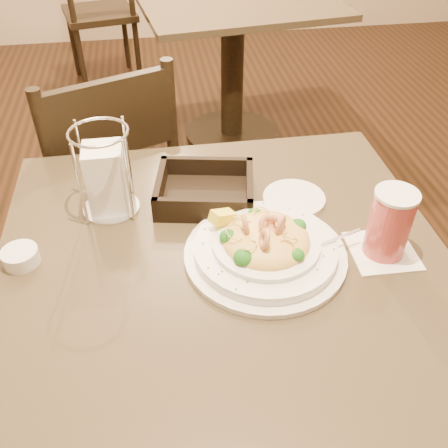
{
  "coord_description": "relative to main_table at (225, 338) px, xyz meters",
  "views": [
    {
      "loc": [
        -0.11,
        -0.7,
        1.45
      ],
      "look_at": [
        0.0,
        0.02,
        0.85
      ],
      "focal_mm": 40.0,
      "sensor_mm": 36.0,
      "label": 1
    }
  ],
  "objects": [
    {
      "name": "ground",
      "position": [
        0.0,
        0.0,
        -0.52
      ],
      "size": [
        7.0,
        7.0,
        0.0
      ],
      "primitive_type": "plane",
      "color": "black",
      "rests_on": "ground"
    },
    {
      "name": "main_table",
      "position": [
        0.0,
        0.0,
        0.0
      ],
      "size": [
        0.9,
        0.9,
        0.77
      ],
      "color": "black",
      "rests_on": "ground"
    },
    {
      "name": "background_table",
      "position": [
        0.32,
        1.81,
        0.0
      ],
      "size": [
        1.01,
        1.01,
        0.77
      ],
      "rotation": [
        0.0,
        0.0,
        0.13
      ],
      "color": "black",
      "rests_on": "ground"
    },
    {
      "name": "dining_chair_near",
      "position": [
        -0.28,
        0.68,
        -0.03
      ],
      "size": [
        0.55,
        0.55,
        0.93
      ],
      "rotation": [
        0.0,
        0.0,
        3.53
      ],
      "color": "black",
      "rests_on": "ground"
    },
    {
      "name": "dining_chair_far",
      "position": [
        -0.38,
        2.64,
        -0.03
      ],
      "size": [
        0.5,
        0.5,
        0.93
      ],
      "rotation": [
        0.0,
        0.0,
        3.36
      ],
      "color": "black",
      "rests_on": "ground"
    },
    {
      "name": "pasta_bowl",
      "position": [
        0.08,
        0.0,
        0.27
      ],
      "size": [
        0.36,
        0.32,
        0.1
      ],
      "rotation": [
        0.0,
        0.0,
        0.14
      ],
      "color": "white",
      "rests_on": "main_table"
    },
    {
      "name": "drink_glass",
      "position": [
        0.32,
        -0.02,
        0.31
      ],
      "size": [
        0.13,
        0.13,
        0.15
      ],
      "rotation": [
        0.0,
        0.0,
        -0.03
      ],
      "color": "white",
      "rests_on": "main_table"
    },
    {
      "name": "bread_basket",
      "position": [
        -0.01,
        0.21,
        0.26
      ],
      "size": [
        0.24,
        0.21,
        0.06
      ],
      "rotation": [
        0.0,
        0.0,
        -0.19
      ],
      "color": "black",
      "rests_on": "main_table"
    },
    {
      "name": "napkin_caddy",
      "position": [
        -0.22,
        0.21,
        0.33
      ],
      "size": [
        0.12,
        0.12,
        0.2
      ],
      "rotation": [
        0.0,
        0.0,
        0.21
      ],
      "color": "silver",
      "rests_on": "main_table"
    },
    {
      "name": "side_plate",
      "position": [
        0.19,
        0.18,
        0.25
      ],
      "size": [
        0.15,
        0.15,
        0.01
      ],
      "primitive_type": "cylinder",
      "rotation": [
        0.0,
        0.0,
        -0.06
      ],
      "color": "white",
      "rests_on": "main_table"
    },
    {
      "name": "butter_ramekin",
      "position": [
        -0.39,
        0.06,
        0.26
      ],
      "size": [
        0.09,
        0.09,
        0.03
      ],
      "primitive_type": "cylinder",
      "rotation": [
        0.0,
        0.0,
        0.29
      ],
      "color": "white",
      "rests_on": "main_table"
    }
  ]
}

